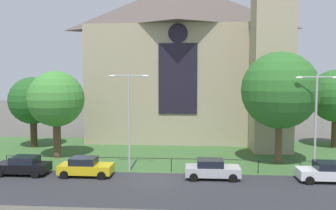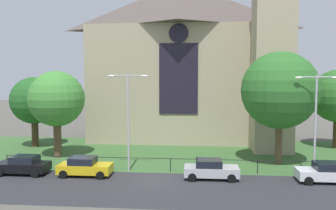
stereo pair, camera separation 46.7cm
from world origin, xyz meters
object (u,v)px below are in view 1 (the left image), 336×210
church_building (186,58)px  tree_right_far (336,96)px  tree_right_near (280,90)px  tree_left_near (56,99)px  parked_car_yellow (86,167)px  parked_car_black (23,166)px  tree_left_far (33,101)px  parked_car_silver (212,169)px  streetlamp_far (316,111)px  streetlamp_near (129,109)px  parked_car_white (327,172)px

church_building → tree_right_far: size_ratio=2.98×
tree_right_near → tree_left_near: size_ratio=1.20×
tree_right_near → parked_car_yellow: bearing=-161.8°
tree_right_near → parked_car_black: size_ratio=2.41×
tree_right_near → tree_left_far: 26.38m
tree_right_near → parked_car_silver: bearing=-139.8°
parked_car_yellow → tree_left_far: bearing=130.4°
tree_right_far → tree_left_near: size_ratio=1.03×
streetlamp_far → church_building: bearing=122.9°
streetlamp_far → parked_car_yellow: (-18.28, -1.74, -4.41)m
tree_left_far → streetlamp_near: bearing=-36.4°
tree_right_near → parked_car_yellow: tree_right_near is taller
tree_right_far → streetlamp_near: bearing=-151.3°
parked_car_black → parked_car_yellow: (5.15, -0.02, 0.00)m
tree_right_far → parked_car_yellow: (-24.33, -13.31, -5.03)m
tree_left_near → parked_car_silver: 16.79m
tree_right_far → tree_left_near: (-29.13, -7.09, -0.05)m
tree_left_near → parked_car_white: tree_left_near is taller
streetlamp_near → parked_car_yellow: (-3.20, -1.74, -4.48)m
parked_car_black → parked_car_white: same height
tree_right_far → streetlamp_far: size_ratio=1.08×
parked_car_black → parked_car_silver: bearing=-179.4°
tree_left_near → parked_car_yellow: (4.80, -6.23, -4.98)m
parked_car_yellow → parked_car_white: size_ratio=1.00×
parked_car_yellow → streetlamp_near: bearing=28.4°
church_building → parked_car_white: church_building is taller
church_building → parked_car_yellow: (-7.49, -18.41, -9.53)m
tree_right_far → parked_car_white: (-5.74, -13.41, -5.03)m
tree_right_far → parked_car_silver: size_ratio=2.07×
streetlamp_near → parked_car_black: bearing=-168.4°
streetlamp_near → streetlamp_far: bearing=0.0°
parked_car_black → parked_car_silver: same height
church_building → tree_left_near: bearing=-135.2°
tree_left_far → tree_right_far: bearing=3.8°
tree_right_near → parked_car_white: bearing=-67.0°
church_building → streetlamp_far: size_ratio=3.22×
tree_left_near → parked_car_white: size_ratio=2.02×
tree_left_far → streetlamp_far: bearing=-18.6°
church_building → parked_car_silver: bearing=-82.2°
streetlamp_near → parked_car_white: streetlamp_near is taller
church_building → parked_car_silver: 20.83m
tree_right_near → parked_car_white: (2.32, -5.46, -5.94)m
tree_right_far → tree_right_near: size_ratio=0.86×
parked_car_yellow → church_building: bearing=67.8°
church_building → tree_left_near: 17.90m
tree_right_far → parked_car_yellow: tree_right_far is taller
tree_right_near → parked_car_silver: size_ratio=2.41×
parked_car_black → parked_car_yellow: size_ratio=1.00×
parked_car_yellow → parked_car_silver: 10.00m
streetlamp_near → church_building: bearing=75.6°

